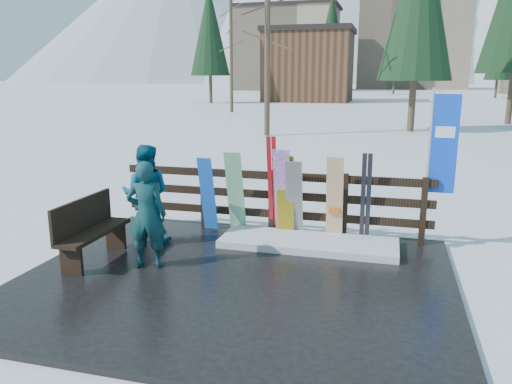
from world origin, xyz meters
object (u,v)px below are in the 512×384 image
(snowboard_2, at_px, (285,197))
(snowboard_3, at_px, (282,193))
(snowboard_1, at_px, (235,193))
(snowboard_5, at_px, (335,200))
(snowboard_4, at_px, (294,200))
(person_front, at_px, (147,215))
(rental_flag, at_px, (440,150))
(person_back, at_px, (146,194))
(snowboard_0, at_px, (208,194))
(bench, at_px, (90,228))

(snowboard_2, relative_size, snowboard_3, 0.91)
(snowboard_1, height_order, snowboard_2, snowboard_1)
(snowboard_3, xyz_separation_m, snowboard_5, (0.90, 0.00, -0.05))
(snowboard_4, relative_size, person_front, 0.89)
(snowboard_2, distance_m, person_front, 2.53)
(rental_flag, xyz_separation_m, person_back, (-4.71, -1.13, -0.77))
(snowboard_4, height_order, person_front, person_front)
(snowboard_3, height_order, person_front, person_front)
(snowboard_4, xyz_separation_m, rental_flag, (2.33, 0.27, 0.91))
(snowboard_4, bearing_deg, rental_flag, 6.60)
(snowboard_1, distance_m, person_front, 2.04)
(snowboard_0, height_order, snowboard_4, snowboard_4)
(snowboard_3, xyz_separation_m, person_back, (-2.16, -0.86, 0.05))
(snowboard_1, xyz_separation_m, snowboard_2, (0.91, 0.00, -0.02))
(rental_flag, bearing_deg, snowboard_3, -173.95)
(snowboard_1, xyz_separation_m, snowboard_5, (1.76, 0.00, -0.01))
(snowboard_4, height_order, rental_flag, rental_flag)
(snowboard_2, bearing_deg, snowboard_4, -0.00)
(rental_flag, bearing_deg, snowboard_2, -173.82)
(snowboard_2, height_order, person_front, person_front)
(bench, bearing_deg, rental_flag, 22.74)
(person_back, bearing_deg, snowboard_3, -172.69)
(bench, height_order, snowboard_5, snowboard_5)
(bench, relative_size, snowboard_1, 0.97)
(bench, xyz_separation_m, snowboard_1, (1.74, 1.89, 0.24))
(person_back, bearing_deg, person_front, 103.16)
(rental_flag, bearing_deg, snowboard_5, -170.67)
(snowboard_3, relative_size, snowboard_4, 1.14)
(snowboard_1, relative_size, person_back, 0.92)
(rental_flag, height_order, person_back, rental_flag)
(person_front, bearing_deg, snowboard_2, -143.86)
(snowboard_2, bearing_deg, snowboard_5, -0.00)
(snowboard_0, relative_size, snowboard_3, 0.87)
(bench, distance_m, snowboard_2, 3.26)
(snowboard_5, xyz_separation_m, person_front, (-2.53, -1.89, 0.06))
(person_front, bearing_deg, person_back, -74.66)
(bench, height_order, person_front, person_front)
(snowboard_2, height_order, snowboard_3, snowboard_3)
(bench, relative_size, snowboard_2, 1.02)
(snowboard_1, height_order, snowboard_4, snowboard_1)
(snowboard_2, xyz_separation_m, snowboard_5, (0.85, -0.00, 0.01))
(snowboard_5, bearing_deg, snowboard_2, 180.00)
(snowboard_0, xyz_separation_m, rental_flag, (3.93, 0.27, 0.92))
(person_front, height_order, person_back, person_back)
(snowboard_2, bearing_deg, person_front, -131.55)
(snowboard_3, bearing_deg, snowboard_5, 0.00)
(snowboard_4, bearing_deg, snowboard_5, 0.00)
(snowboard_2, relative_size, rental_flag, 0.57)
(snowboard_1, relative_size, snowboard_5, 1.04)
(snowboard_0, height_order, snowboard_2, snowboard_2)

